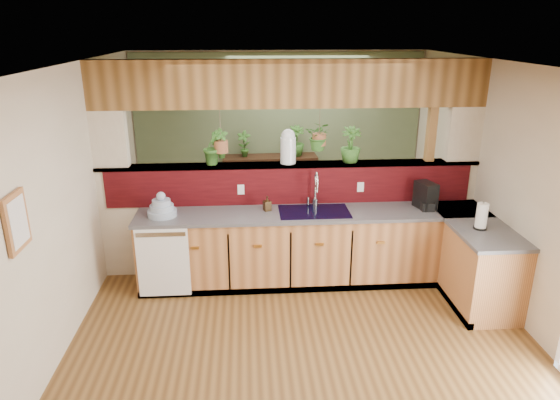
{
  "coord_description": "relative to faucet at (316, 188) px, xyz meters",
  "views": [
    {
      "loc": [
        -0.52,
        -4.43,
        2.95
      ],
      "look_at": [
        -0.17,
        0.7,
        1.15
      ],
      "focal_mm": 32.0,
      "sensor_mm": 36.0,
      "label": 1
    }
  ],
  "objects": [
    {
      "name": "ground",
      "position": [
        -0.28,
        -1.13,
        -1.14
      ],
      "size": [
        4.6,
        7.0,
        0.01
      ],
      "primitive_type": "cube",
      "color": "brown",
      "rests_on": "ground"
    },
    {
      "name": "ceiling",
      "position": [
        -0.28,
        -1.13,
        1.46
      ],
      "size": [
        4.6,
        7.0,
        0.01
      ],
      "primitive_type": "cube",
      "color": "brown",
      "rests_on": "ground"
    },
    {
      "name": "wall_back",
      "position": [
        -0.28,
        2.37,
        0.16
      ],
      "size": [
        4.6,
        0.02,
        2.6
      ],
      "primitive_type": "cube",
      "color": "beige",
      "rests_on": "ground"
    },
    {
      "name": "wall_left",
      "position": [
        -2.58,
        -1.13,
        0.16
      ],
      "size": [
        0.02,
        7.0,
        2.6
      ],
      "primitive_type": "cube",
      "color": "beige",
      "rests_on": "ground"
    },
    {
      "name": "wall_right",
      "position": [
        2.02,
        -1.13,
        0.16
      ],
      "size": [
        0.02,
        7.0,
        2.6
      ],
      "primitive_type": "cube",
      "color": "beige",
      "rests_on": "ground"
    },
    {
      "name": "pass_through_partition",
      "position": [
        -0.25,
        0.21,
        0.05
      ],
      "size": [
        4.6,
        0.21,
        2.6
      ],
      "color": "beige",
      "rests_on": "ground"
    },
    {
      "name": "pass_through_ledge",
      "position": [
        -0.28,
        0.22,
        0.23
      ],
      "size": [
        4.6,
        0.21,
        0.04
      ],
      "primitive_type": "cube",
      "color": "brown",
      "rests_on": "ground"
    },
    {
      "name": "header_beam",
      "position": [
        -0.28,
        0.22,
        1.19
      ],
      "size": [
        4.6,
        0.15,
        0.55
      ],
      "primitive_type": "cube",
      "color": "brown",
      "rests_on": "ground"
    },
    {
      "name": "sage_backwall",
      "position": [
        -0.28,
        2.35,
        0.16
      ],
      "size": [
        4.55,
        0.02,
        2.55
      ],
      "primitive_type": "cube",
      "color": "#5A6D4A",
      "rests_on": "ground"
    },
    {
      "name": "countertop",
      "position": [
        0.55,
        -0.26,
        -0.69
      ],
      "size": [
        4.14,
        1.52,
        0.9
      ],
      "color": "#9A6135",
      "rests_on": "ground"
    },
    {
      "name": "dishwasher",
      "position": [
        -1.76,
        -0.47,
        -0.68
      ],
      "size": [
        0.58,
        0.03,
        0.82
      ],
      "color": "white",
      "rests_on": "ground"
    },
    {
      "name": "navy_sink",
      "position": [
        -0.03,
        -0.16,
        -0.32
      ],
      "size": [
        0.82,
        0.5,
        0.18
      ],
      "color": "black",
      "rests_on": "countertop"
    },
    {
      "name": "framed_print",
      "position": [
        -2.55,
        -1.93,
        0.41
      ],
      "size": [
        0.04,
        0.35,
        0.45
      ],
      "color": "#9A6135",
      "rests_on": "wall_left"
    },
    {
      "name": "faucet",
      "position": [
        0.0,
        0.0,
        0.0
      ],
      "size": [
        0.19,
        0.19,
        0.44
      ],
      "color": "#B7B7B2",
      "rests_on": "countertop"
    },
    {
      "name": "dish_stack",
      "position": [
        -1.78,
        -0.18,
        -0.15
      ],
      "size": [
        0.33,
        0.33,
        0.29
      ],
      "color": "#93A4BD",
      "rests_on": "countertop"
    },
    {
      "name": "soap_dispenser",
      "position": [
        -0.58,
        -0.08,
        -0.15
      ],
      "size": [
        0.1,
        0.1,
        0.18
      ],
      "primitive_type": "imported",
      "rotation": [
        0.0,
        0.0,
        0.38
      ],
      "color": "#362613",
      "rests_on": "countertop"
    },
    {
      "name": "coffee_maker",
      "position": [
        1.3,
        -0.14,
        -0.09
      ],
      "size": [
        0.17,
        0.28,
        0.32
      ],
      "rotation": [
        0.0,
        0.0,
        0.29
      ],
      "color": "black",
      "rests_on": "countertop"
    },
    {
      "name": "paper_towel",
      "position": [
        1.67,
        -0.8,
        -0.1
      ],
      "size": [
        0.14,
        0.14,
        0.31
      ],
      "color": "black",
      "rests_on": "countertop"
    },
    {
      "name": "glass_jar",
      "position": [
        -0.31,
        0.22,
        0.46
      ],
      "size": [
        0.19,
        0.19,
        0.41
      ],
      "color": "silver",
      "rests_on": "pass_through_ledge"
    },
    {
      "name": "ledge_plant_left",
      "position": [
        -1.2,
        0.22,
        0.47
      ],
      "size": [
        0.29,
        0.26,
        0.44
      ],
      "primitive_type": "imported",
      "rotation": [
        0.0,
        0.0,
        0.31
      ],
      "color": "#2C5B1F",
      "rests_on": "pass_through_ledge"
    },
    {
      "name": "ledge_plant_right",
      "position": [
        0.44,
        0.22,
        0.47
      ],
      "size": [
        0.24,
        0.24,
        0.43
      ],
      "primitive_type": "imported",
      "rotation": [
        0.0,
        0.0,
        -0.01
      ],
      "color": "#2C5B1F",
      "rests_on": "pass_through_ledge"
    },
    {
      "name": "hanging_plant_a",
      "position": [
        -1.1,
        0.22,
        0.62
      ],
      "size": [
        0.22,
        0.18,
        0.51
      ],
      "color": "brown",
      "rests_on": "header_beam"
    },
    {
      "name": "hanging_plant_b",
      "position": [
        0.06,
        0.22,
        0.73
      ],
      "size": [
        0.39,
        0.37,
        0.45
      ],
      "color": "brown",
      "rests_on": "header_beam"
    },
    {
      "name": "shelving_console",
      "position": [
        -0.44,
        2.12,
        -0.64
      ],
      "size": [
        1.5,
        0.45,
        0.99
      ],
      "primitive_type": "cube",
      "rotation": [
        0.0,
        0.0,
        0.04
      ],
      "color": "black",
      "rests_on": "ground"
    },
    {
      "name": "shelf_plant_a",
      "position": [
        -0.84,
        2.12,
        0.07
      ],
      "size": [
        0.24,
        0.19,
        0.41
      ],
      "primitive_type": "imported",
      "rotation": [
        0.0,
        0.0,
        -0.2
      ],
      "color": "#2C5B1F",
      "rests_on": "shelving_console"
    },
    {
      "name": "shelf_plant_b",
      "position": [
        -0.03,
        2.12,
        0.1
      ],
      "size": [
        0.27,
        0.27,
        0.48
      ],
      "primitive_type": "imported",
      "rotation": [
        0.0,
        0.0,
        -0.02
      ],
      "color": "#2C5B1F",
      "rests_on": "shelving_console"
    },
    {
      "name": "floor_plant",
      "position": [
        1.06,
        0.95,
        -0.79
      ],
      "size": [
        0.76,
        0.71,
        0.7
      ],
      "primitive_type": "imported",
      "rotation": [
        0.0,
        0.0,
        0.3
      ],
      "color": "#2C5B1F",
      "rests_on": "ground"
    }
  ]
}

